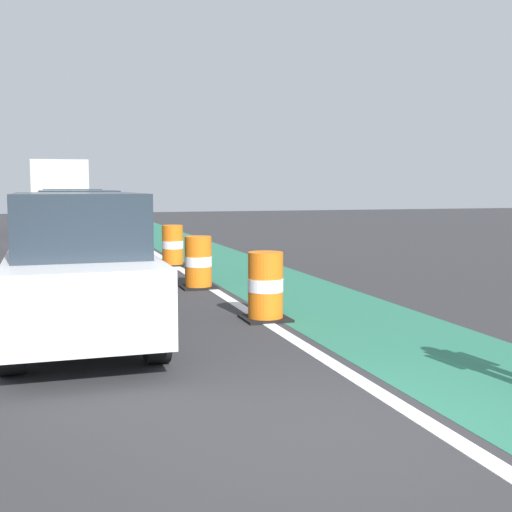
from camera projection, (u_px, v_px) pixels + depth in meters
ground_plane at (334, 433)px, 5.73m from camera, size 100.00×100.00×0.00m
bike_lane_strip at (233, 265)px, 17.83m from camera, size 2.50×80.00×0.01m
lane_divider_stripe at (178, 267)px, 17.38m from camera, size 0.20×80.00×0.01m
parked_suv_nearest at (78, 267)px, 9.01m from camera, size 1.94×4.61×2.04m
parked_suv_second at (78, 235)px, 14.78m from camera, size 1.93×4.61×2.04m
parked_suv_third at (72, 220)px, 21.65m from camera, size 2.12×4.70×2.04m
traffic_barrel_front at (265, 287)px, 10.55m from camera, size 0.73×0.73×1.09m
traffic_barrel_mid at (198, 263)px, 13.85m from camera, size 0.73×0.73×1.09m
traffic_barrel_back at (173, 246)px, 17.80m from camera, size 0.73×0.73×1.09m
delivery_truck_down_block at (62, 192)px, 30.57m from camera, size 2.62×7.69×3.23m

